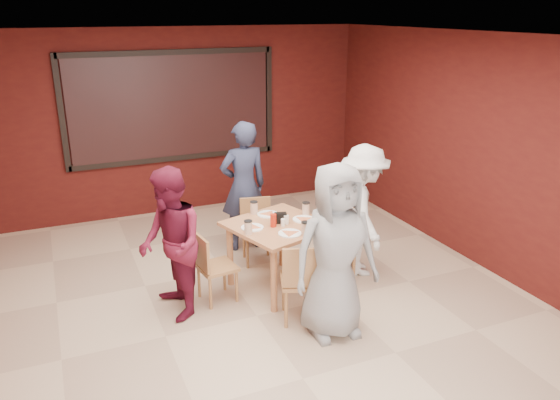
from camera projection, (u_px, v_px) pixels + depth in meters
name	position (u px, v px, depth m)	size (l,w,h in m)	color
floor	(257.00, 316.00, 5.71)	(7.00, 7.00, 0.00)	#CBAE8D
window_blinds	(173.00, 107.00, 8.15)	(3.00, 0.02, 1.50)	black
dining_table	(278.00, 232.00, 6.10)	(1.23, 1.23, 0.93)	#B67C4A
chair_front	(303.00, 279.00, 5.44)	(0.54, 0.54, 0.88)	#A97F41
chair_back	(257.00, 226.00, 6.85)	(0.46, 0.46, 0.80)	#A97F41
chair_left	(211.00, 264.00, 5.86)	(0.43, 0.43, 0.79)	#A97F41
chair_right	(341.00, 236.00, 6.42)	(0.50, 0.50, 0.91)	#A97F41
diner_front	(335.00, 252.00, 5.16)	(0.85, 0.55, 1.74)	gray
diner_back	(244.00, 186.00, 7.07)	(0.63, 0.41, 1.72)	#2B314D
diner_left	(171.00, 244.00, 5.50)	(0.77, 0.60, 1.59)	maroon
diner_right	(363.00, 211.00, 6.43)	(1.02, 0.59, 1.58)	white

